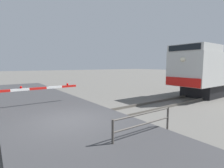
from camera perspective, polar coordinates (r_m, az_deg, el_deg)
ground_plane at (r=8.07m, az=-13.85°, el=-12.86°), size 160.00×160.00×0.00m
rail_track_left at (r=8.69m, az=-15.66°, el=-11.00°), size 0.08×80.00×0.15m
rail_track_right at (r=7.42m, az=-11.75°, el=-13.92°), size 0.08×80.00×0.15m
road_surface at (r=8.04m, az=-13.87°, el=-12.29°), size 36.00×5.29×0.17m
crossing_gate at (r=11.34m, az=-33.30°, el=-3.65°), size 0.36×5.70×1.40m
guard_railing at (r=6.37m, az=10.56°, el=-12.10°), size 0.08×2.83×0.95m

